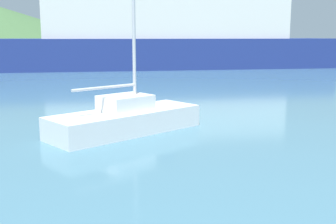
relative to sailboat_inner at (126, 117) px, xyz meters
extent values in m
cube|color=white|center=(0.00, 0.00, -0.15)|extent=(5.77, 4.58, 0.79)
cube|color=white|center=(0.00, 0.00, 0.52)|extent=(2.13, 2.01, 0.55)
cylinder|color=#BCBCC1|center=(-0.72, -0.45, 1.14)|extent=(2.20, 1.43, 0.10)
cube|color=navy|center=(6.97, 28.89, 1.00)|extent=(35.35, 6.49, 3.09)
cube|color=silver|center=(6.97, 28.89, 4.65)|extent=(24.76, 5.45, 4.22)
cone|color=#38563D|center=(17.87, 61.71, 6.69)|extent=(41.60, 41.60, 14.48)
camera|label=1|loc=(-1.27, -14.67, 2.86)|focal=45.00mm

